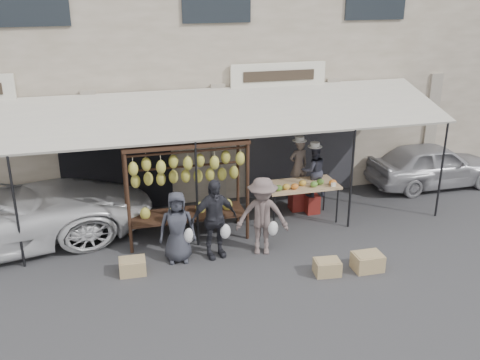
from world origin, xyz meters
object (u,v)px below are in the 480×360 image
at_px(customer_left, 177,227).
at_px(crate_far, 133,266).
at_px(vendor_left, 298,166).
at_px(crate_near_b, 367,262).
at_px(crate_near_a, 327,267).
at_px(sedan, 433,165).
at_px(customer_right, 262,216).
at_px(customer_mid, 214,219).
at_px(produce_table, 302,186).
at_px(vendor_right, 314,171).
at_px(banana_rack, 186,171).

bearing_deg(customer_left, crate_far, -157.10).
xyz_separation_m(vendor_left, crate_near_b, (0.28, -3.11, -0.98)).
bearing_deg(crate_near_a, sedan, 37.78).
relative_size(customer_right, crate_near_a, 3.41).
relative_size(customer_mid, crate_near_b, 2.99).
bearing_deg(produce_table, crate_far, -160.34).
xyz_separation_m(vendor_right, customer_mid, (-2.77, -1.52, -0.25)).
bearing_deg(vendor_left, crate_near_a, 74.88).
relative_size(customer_left, crate_near_b, 2.65).
xyz_separation_m(customer_right, crate_far, (-2.66, -0.16, -0.68)).
bearing_deg(produce_table, crate_near_b, -80.04).
height_order(vendor_left, crate_near_b, vendor_left).
bearing_deg(customer_mid, crate_far, 178.63).
height_order(customer_mid, sedan, customer_mid).
relative_size(customer_left, customer_mid, 0.89).
height_order(vendor_right, crate_near_b, vendor_right).
distance_m(banana_rack, crate_far, 2.27).
bearing_deg(produce_table, sedan, 15.68).
distance_m(customer_left, customer_right, 1.73).
bearing_deg(crate_near_b, banana_rack, 144.33).
relative_size(vendor_left, customer_mid, 0.78).
bearing_deg(vendor_left, sedan, -177.11).
relative_size(vendor_right, customer_left, 0.85).
bearing_deg(customer_right, crate_near_a, -34.14).
bearing_deg(crate_far, banana_rack, 43.02).
distance_m(produce_table, sedan, 4.48).
relative_size(produce_table, customer_mid, 1.02).
relative_size(vendor_right, crate_near_a, 2.59).
relative_size(produce_table, vendor_right, 1.35).
bearing_deg(customer_left, customer_mid, 4.80).
xyz_separation_m(vendor_left, sedan, (4.15, 0.57, -0.54)).
bearing_deg(vendor_right, produce_table, 41.12).
height_order(vendor_left, customer_mid, vendor_left).
bearing_deg(vendor_left, produce_table, 71.43).
distance_m(crate_near_b, sedan, 5.36).
bearing_deg(sedan, vendor_left, 97.68).
distance_m(banana_rack, customer_mid, 1.25).
distance_m(crate_near_b, crate_far, 4.57).
height_order(produce_table, sedan, sedan).
height_order(produce_table, crate_near_a, produce_table).
height_order(produce_table, customer_right, customer_right).
distance_m(customer_left, customer_mid, 0.75).
distance_m(vendor_left, customer_left, 3.71).
bearing_deg(customer_left, banana_rack, 74.38).
bearing_deg(produce_table, crate_near_a, -99.22).
height_order(crate_near_a, sedan, sedan).
height_order(customer_right, crate_near_b, customer_right).
xyz_separation_m(produce_table, crate_near_b, (0.44, -2.48, -0.71)).
height_order(banana_rack, customer_left, banana_rack).
distance_m(customer_right, crate_near_a, 1.65).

